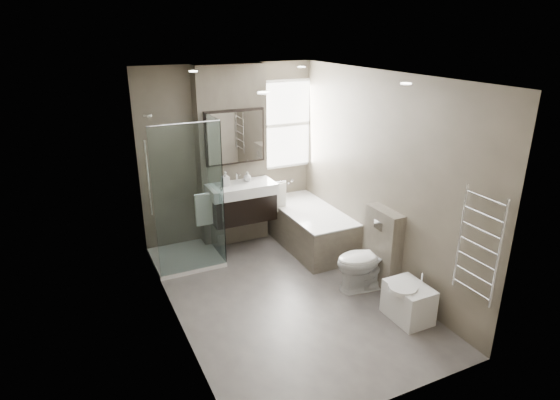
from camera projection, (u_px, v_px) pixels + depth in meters
room at (287, 195)px, 5.22m from camera, size 2.70×3.90×2.70m
vanity_pier at (232, 157)px, 6.72m from camera, size 1.00×0.25×2.60m
vanity at (242, 201)px, 6.62m from camera, size 0.95×0.47×0.66m
mirror_cabinet at (235, 137)px, 6.47m from camera, size 0.86×0.08×0.76m
towel_left at (204, 210)px, 6.39m from camera, size 0.24×0.06×0.44m
towel_right at (278, 197)px, 6.84m from camera, size 0.24×0.06×0.44m
shower_enclosure at (193, 229)px, 6.34m from camera, size 0.90×0.90×2.00m
bathtub at (309, 226)px, 6.87m from camera, size 0.75×1.60×0.57m
window at (285, 125)px, 7.04m from camera, size 0.98×0.06×1.33m
toilet at (366, 260)px, 5.72m from camera, size 0.80×0.53×0.77m
cistern_box at (383, 248)px, 5.78m from camera, size 0.19×0.55×1.00m
bidet at (408, 301)px, 5.17m from camera, size 0.44×0.52×0.53m
towel_radiator at (479, 245)px, 4.44m from camera, size 0.03×0.49×1.10m
soap_bottle_a at (226, 179)px, 6.42m from camera, size 0.09×0.09×0.20m
soap_bottle_b at (247, 177)px, 6.62m from camera, size 0.11×0.11×0.14m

